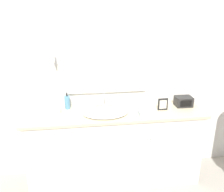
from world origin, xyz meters
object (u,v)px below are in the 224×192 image
(sink_basin, at_px, (105,112))
(appliance_box, at_px, (184,101))
(soap_bottle, at_px, (67,102))
(picture_frame, at_px, (163,104))

(sink_basin, relative_size, appliance_box, 2.57)
(sink_basin, height_order, soap_bottle, soap_bottle)
(picture_frame, bearing_deg, appliance_box, 16.59)
(soap_bottle, bearing_deg, picture_frame, -9.86)
(soap_bottle, bearing_deg, sink_basin, -24.94)
(soap_bottle, height_order, appliance_box, soap_bottle)
(sink_basin, distance_m, appliance_box, 0.97)
(soap_bottle, distance_m, picture_frame, 1.12)
(appliance_box, relative_size, picture_frame, 1.37)
(appliance_box, bearing_deg, picture_frame, -163.41)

